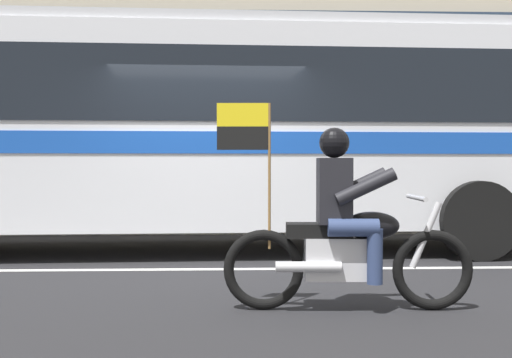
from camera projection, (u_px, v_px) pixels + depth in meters
The scene contains 6 objects.
ground_plane at pixel (208, 262), 8.34m from camera, with size 60.00×60.00×0.00m, color black.
sidewalk_curb at pixel (217, 221), 13.43m from camera, with size 28.00×3.80×0.15m, color #A39E93.
lane_center_stripe at pixel (207, 269), 7.74m from camera, with size 26.60×0.14×0.01m, color silver.
transit_bus at pixel (228, 121), 9.50m from camera, with size 11.98×3.08×3.22m.
motorcycle_with_rider at pixel (345, 232), 5.58m from camera, with size 2.20×0.64×1.78m.
fire_hydrant at pixel (357, 202), 12.82m from camera, with size 0.22×0.30×0.75m.
Camera 1 is at (0.30, -8.33, 1.25)m, focal length 45.70 mm.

